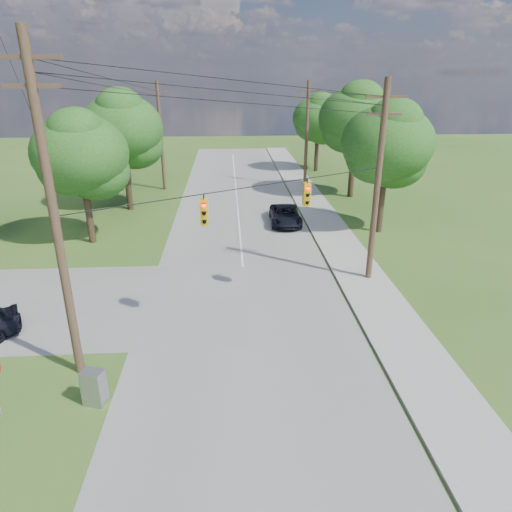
{
  "coord_description": "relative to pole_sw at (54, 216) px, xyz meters",
  "views": [
    {
      "loc": [
        1.24,
        -14.64,
        10.67
      ],
      "look_at": [
        2.46,
        5.0,
        2.74
      ],
      "focal_mm": 32.0,
      "sensor_mm": 36.0,
      "label": 1
    }
  ],
  "objects": [
    {
      "name": "car_main_north",
      "position": [
        10.1,
        17.77,
        -5.54
      ],
      "size": [
        2.34,
        4.83,
        1.33
      ],
      "primitive_type": "imported",
      "rotation": [
        0.0,
        0.0,
        -0.03
      ],
      "color": "black",
      "rests_on": "main_road"
    },
    {
      "name": "pole_ne",
      "position": [
        13.5,
        7.6,
        -0.76
      ],
      "size": [
        2.0,
        0.32,
        10.5
      ],
      "color": "#503929",
      "rests_on": "ground"
    },
    {
      "name": "pole_north_w",
      "position": [
        -0.4,
        29.6,
        -1.1
      ],
      "size": [
        2.0,
        0.32,
        10.0
      ],
      "color": "#503929",
      "rests_on": "ground"
    },
    {
      "name": "power_lines",
      "position": [
        6.1,
        11.14,
        2.93
      ],
      "size": [
        13.93,
        29.62,
        4.93
      ],
      "color": "black",
      "rests_on": "ground"
    },
    {
      "name": "tree_w_mid",
      "position": [
        -2.4,
        22.6,
        0.35
      ],
      "size": [
        6.4,
        6.4,
        9.22
      ],
      "color": "#3F2E1F",
      "rests_on": "ground"
    },
    {
      "name": "tree_w_far",
      "position": [
        -4.4,
        32.6,
        0.02
      ],
      "size": [
        6.0,
        6.0,
        8.73
      ],
      "color": "#3F2E1F",
      "rests_on": "ground"
    },
    {
      "name": "pole_north_e",
      "position": [
        13.5,
        29.6,
        -1.1
      ],
      "size": [
        2.0,
        0.32,
        10.0
      ],
      "color": "#503929",
      "rests_on": "ground"
    },
    {
      "name": "tree_e_near",
      "position": [
        16.6,
        15.6,
        0.02
      ],
      "size": [
        6.2,
        6.2,
        8.81
      ],
      "color": "#3F2E1F",
      "rests_on": "ground"
    },
    {
      "name": "main_road",
      "position": [
        6.6,
        4.6,
        -6.21
      ],
      "size": [
        10.0,
        100.0,
        0.03
      ],
      "primitive_type": "cube",
      "color": "gray",
      "rests_on": "ground"
    },
    {
      "name": "ground",
      "position": [
        4.6,
        -0.4,
        -6.23
      ],
      "size": [
        140.0,
        140.0,
        0.0
      ],
      "primitive_type": "plane",
      "color": "#30581D",
      "rests_on": "ground"
    },
    {
      "name": "tree_e_far",
      "position": [
        16.1,
        37.6,
        -0.31
      ],
      "size": [
        5.8,
        5.8,
        8.32
      ],
      "color": "#3F2E1F",
      "rests_on": "ground"
    },
    {
      "name": "sidewalk_east",
      "position": [
        13.3,
        4.6,
        -6.17
      ],
      "size": [
        2.6,
        100.0,
        0.12
      ],
      "primitive_type": "cube",
      "color": "gray",
      "rests_on": "ground"
    },
    {
      "name": "pole_sw",
      "position": [
        0.0,
        0.0,
        0.0
      ],
      "size": [
        2.0,
        0.32,
        12.0
      ],
      "color": "#503929",
      "rests_on": "ground"
    },
    {
      "name": "tree_e_mid",
      "position": [
        17.1,
        25.6,
        0.68
      ],
      "size": [
        6.6,
        6.6,
        9.64
      ],
      "color": "#3F2E1F",
      "rests_on": "ground"
    },
    {
      "name": "tree_w_near",
      "position": [
        -3.4,
        14.6,
        -0.3
      ],
      "size": [
        6.0,
        6.0,
        8.4
      ],
      "color": "#3F2E1F",
      "rests_on": "ground"
    },
    {
      "name": "traffic_signals",
      "position": [
        7.15,
        4.03,
        -0.73
      ],
      "size": [
        4.91,
        3.27,
        1.05
      ],
      "color": "gold",
      "rests_on": "ground"
    },
    {
      "name": "control_cabinet",
      "position": [
        1.1,
        -1.93,
        -5.57
      ],
      "size": [
        0.85,
        0.71,
        1.32
      ],
      "primitive_type": "cube",
      "rotation": [
        0.0,
        0.0,
        -0.29
      ],
      "color": "gray",
      "rests_on": "ground"
    }
  ]
}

